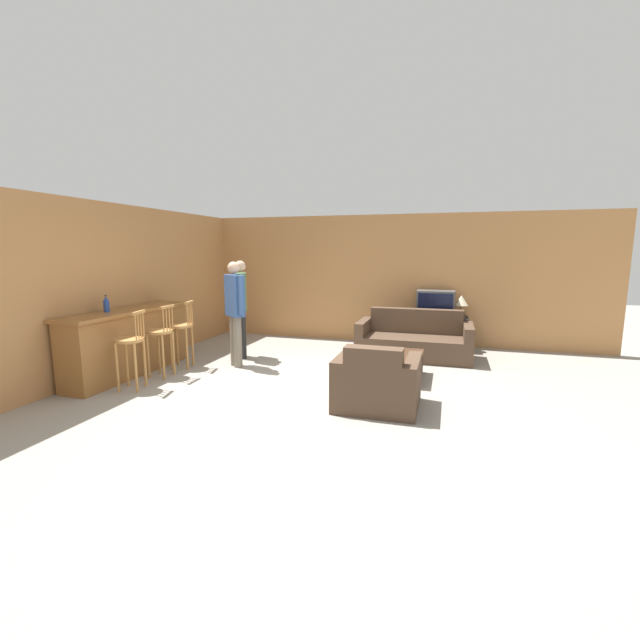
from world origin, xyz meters
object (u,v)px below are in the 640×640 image
(coffee_table, at_px, (402,358))
(bottle, at_px, (106,304))
(bar_chair_mid, at_px, (161,338))
(bar_chair_far, at_px, (182,332))
(bar_chair_near, at_px, (131,347))
(armchair_near, at_px, (377,384))
(couch_far, at_px, (414,341))
(table_lamp, at_px, (461,301))
(tv, at_px, (435,304))
(person_by_window, at_px, (241,303))
(person_by_counter, at_px, (235,308))
(tv_unit, at_px, (434,332))

(coffee_table, bearing_deg, bottle, -162.60)
(bar_chair_mid, height_order, bar_chair_far, same)
(bar_chair_far, relative_size, bottle, 4.39)
(bar_chair_near, xyz_separation_m, armchair_near, (3.31, 0.27, -0.30))
(bar_chair_near, height_order, couch_far, bar_chair_near)
(bar_chair_near, distance_m, table_lamp, 5.75)
(bar_chair_near, bearing_deg, bottle, 155.60)
(couch_far, height_order, table_lamp, table_lamp)
(bar_chair_far, relative_size, couch_far, 0.55)
(tv, height_order, table_lamp, tv)
(coffee_table, height_order, person_by_window, person_by_window)
(coffee_table, bearing_deg, tv, 80.06)
(bar_chair_near, xyz_separation_m, person_by_counter, (0.79, 1.48, 0.38))
(bar_chair_near, distance_m, armchair_near, 3.34)
(bar_chair_far, distance_m, table_lamp, 5.06)
(couch_far, bearing_deg, person_by_counter, -151.69)
(armchair_near, height_order, bottle, bottle)
(bar_chair_far, relative_size, person_by_counter, 0.63)
(couch_far, relative_size, person_by_window, 1.15)
(bar_chair_near, bearing_deg, armchair_near, 4.73)
(tv, relative_size, bottle, 2.86)
(bottle, xyz_separation_m, person_by_window, (1.25, 1.75, -0.15))
(couch_far, xyz_separation_m, armchair_near, (-0.22, -2.69, 0.00))
(bar_chair_mid, distance_m, table_lamp, 5.36)
(person_by_window, bearing_deg, tv_unit, 28.32)
(bar_chair_mid, height_order, coffee_table, bar_chair_mid)
(bar_chair_mid, bearing_deg, bar_chair_far, 90.04)
(armchair_near, relative_size, coffee_table, 1.07)
(person_by_window, bearing_deg, bar_chair_mid, -113.97)
(armchair_near, distance_m, tv_unit, 3.54)
(coffee_table, height_order, person_by_counter, person_by_counter)
(coffee_table, height_order, bottle, bottle)
(bar_chair_near, bearing_deg, tv_unit, 44.38)
(bar_chair_far, relative_size, armchair_near, 1.11)
(bar_chair_far, bearing_deg, bar_chair_mid, -89.96)
(bar_chair_mid, distance_m, couch_far, 4.25)
(person_by_counter, bearing_deg, coffee_table, 1.73)
(tv_unit, xyz_separation_m, person_by_counter, (-3.06, -2.29, 0.66))
(tv_unit, bearing_deg, couch_far, -111.43)
(bar_chair_near, xyz_separation_m, tv_unit, (3.85, 3.77, -0.28))
(couch_far, distance_m, person_by_counter, 3.19)
(bar_chair_near, distance_m, coffee_table, 3.81)
(bar_chair_near, relative_size, table_lamp, 2.56)
(tv_unit, bearing_deg, person_by_window, -151.68)
(bar_chair_far, height_order, couch_far, bar_chair_far)
(tv, bearing_deg, person_by_counter, -143.28)
(table_lamp, bearing_deg, person_by_window, -154.81)
(tv_unit, distance_m, tv, 0.56)
(bar_chair_mid, relative_size, tv, 1.54)
(table_lamp, bearing_deg, tv_unit, -180.00)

